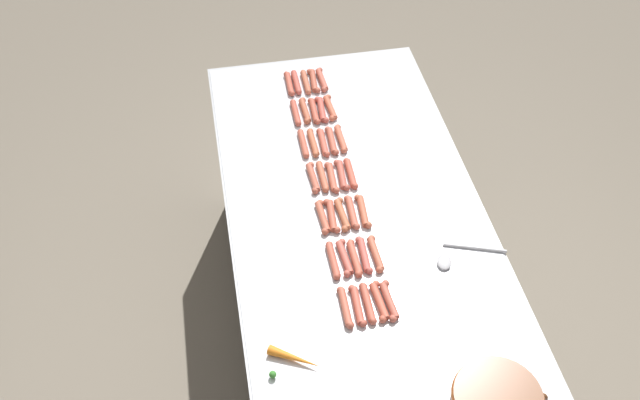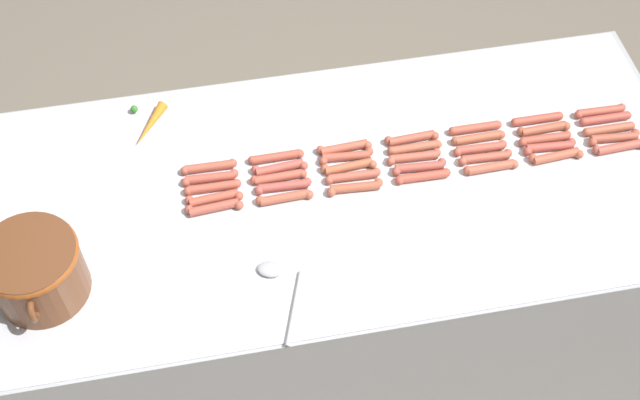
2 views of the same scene
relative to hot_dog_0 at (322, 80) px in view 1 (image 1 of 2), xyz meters
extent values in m
plane|color=#756B5B|center=(0.02, 0.83, -0.91)|extent=(20.00, 20.00, 0.00)
cube|color=#ADAFB5|center=(0.02, 0.83, -0.46)|extent=(0.94, 2.06, 0.89)
cube|color=silver|center=(0.02, 0.83, -0.02)|extent=(0.92, 2.02, 0.00)
cylinder|color=#BC5847|center=(0.00, 0.00, 0.00)|extent=(0.03, 0.14, 0.03)
sphere|color=#BC5847|center=(0.00, -0.07, 0.00)|extent=(0.03, 0.03, 0.03)
sphere|color=#BC5847|center=(0.00, 0.07, 0.00)|extent=(0.03, 0.03, 0.03)
cylinder|color=#BD5B41|center=(0.00, 0.20, 0.00)|extent=(0.04, 0.14, 0.03)
sphere|color=#BD5B41|center=(0.00, 0.13, 0.00)|extent=(0.03, 0.03, 0.03)
sphere|color=#BD5B41|center=(0.01, 0.27, 0.00)|extent=(0.03, 0.03, 0.03)
cylinder|color=#BB5C44|center=(0.00, 0.40, 0.00)|extent=(0.03, 0.14, 0.03)
sphere|color=#BB5C44|center=(0.00, 0.33, 0.00)|extent=(0.03, 0.03, 0.03)
sphere|color=#BB5C44|center=(0.00, 0.47, 0.00)|extent=(0.03, 0.03, 0.03)
cylinder|color=#BE503D|center=(0.00, 0.60, 0.00)|extent=(0.03, 0.14, 0.03)
sphere|color=#BE503D|center=(0.00, 0.53, 0.00)|extent=(0.03, 0.03, 0.03)
sphere|color=#BE503D|center=(0.00, 0.67, 0.00)|extent=(0.03, 0.03, 0.03)
cylinder|color=#B5583E|center=(0.00, 0.80, 0.00)|extent=(0.03, 0.14, 0.03)
sphere|color=#B5583E|center=(0.00, 0.73, 0.00)|extent=(0.03, 0.03, 0.03)
sphere|color=#B5583E|center=(-0.01, 0.87, 0.00)|extent=(0.03, 0.03, 0.03)
cylinder|color=#B55A42|center=(0.00, 1.00, 0.00)|extent=(0.03, 0.14, 0.03)
sphere|color=#B55A42|center=(0.00, 0.93, 0.00)|extent=(0.03, 0.03, 0.03)
sphere|color=#B55A42|center=(0.00, 1.07, 0.00)|extent=(0.03, 0.03, 0.03)
cylinder|color=#B15342|center=(0.00, 1.20, 0.00)|extent=(0.04, 0.14, 0.03)
sphere|color=#B15342|center=(0.00, 1.13, 0.00)|extent=(0.03, 0.03, 0.03)
sphere|color=#B15342|center=(0.01, 1.27, 0.00)|extent=(0.03, 0.03, 0.03)
cylinder|color=#B0543F|center=(0.04, 0.00, 0.00)|extent=(0.04, 0.14, 0.03)
sphere|color=#B0543F|center=(0.04, -0.07, 0.00)|extent=(0.03, 0.03, 0.03)
sphere|color=#B0543F|center=(0.03, 0.07, 0.00)|extent=(0.03, 0.03, 0.03)
cylinder|color=#BC5043|center=(0.04, 0.20, 0.00)|extent=(0.04, 0.14, 0.03)
sphere|color=#BC5043|center=(0.04, 0.13, 0.00)|extent=(0.03, 0.03, 0.03)
sphere|color=#BC5043|center=(0.03, 0.27, 0.00)|extent=(0.03, 0.03, 0.03)
cylinder|color=#B55743|center=(0.04, 0.40, 0.00)|extent=(0.03, 0.14, 0.03)
sphere|color=#B55743|center=(0.04, 0.33, 0.00)|extent=(0.03, 0.03, 0.03)
sphere|color=#B55743|center=(0.03, 0.47, 0.00)|extent=(0.03, 0.03, 0.03)
cylinder|color=#B15142|center=(0.04, 0.60, 0.00)|extent=(0.04, 0.14, 0.03)
sphere|color=#B15142|center=(0.04, 0.53, 0.00)|extent=(0.03, 0.03, 0.03)
sphere|color=#B15142|center=(0.03, 0.67, 0.00)|extent=(0.03, 0.03, 0.03)
cylinder|color=#B85945|center=(0.04, 0.80, 0.00)|extent=(0.03, 0.14, 0.03)
sphere|color=#B85945|center=(0.04, 0.73, 0.00)|extent=(0.03, 0.03, 0.03)
sphere|color=#B85945|center=(0.04, 0.87, 0.00)|extent=(0.03, 0.03, 0.03)
cylinder|color=#B85147|center=(0.04, 1.00, 0.00)|extent=(0.03, 0.14, 0.03)
sphere|color=#B85147|center=(0.04, 0.93, 0.00)|extent=(0.03, 0.03, 0.03)
sphere|color=#B85147|center=(0.04, 1.07, 0.00)|extent=(0.03, 0.03, 0.03)
cylinder|color=#BC543F|center=(0.03, 1.20, 0.00)|extent=(0.04, 0.14, 0.03)
sphere|color=#BC543F|center=(0.03, 1.13, 0.00)|extent=(0.03, 0.03, 0.03)
sphere|color=#BC543F|center=(0.04, 1.27, 0.00)|extent=(0.03, 0.03, 0.03)
cylinder|color=#B35E43|center=(0.07, 0.00, 0.00)|extent=(0.03, 0.14, 0.03)
sphere|color=#B35E43|center=(0.07, -0.07, 0.00)|extent=(0.03, 0.03, 0.03)
sphere|color=#B35E43|center=(0.07, 0.07, 0.00)|extent=(0.03, 0.03, 0.03)
cylinder|color=#B1503E|center=(0.07, 0.21, 0.00)|extent=(0.03, 0.14, 0.03)
sphere|color=#B1503E|center=(0.07, 0.14, 0.00)|extent=(0.03, 0.03, 0.03)
sphere|color=#B1503E|center=(0.07, 0.28, 0.00)|extent=(0.03, 0.03, 0.03)
cylinder|color=#BD5342|center=(0.07, 0.41, 0.00)|extent=(0.03, 0.14, 0.03)
sphere|color=#BD5342|center=(0.07, 0.34, 0.00)|extent=(0.03, 0.03, 0.03)
sphere|color=#BD5342|center=(0.07, 0.48, 0.00)|extent=(0.03, 0.03, 0.03)
cylinder|color=#B95944|center=(0.08, 0.61, 0.00)|extent=(0.03, 0.14, 0.03)
sphere|color=#B95944|center=(0.08, 0.54, 0.00)|extent=(0.03, 0.03, 0.03)
sphere|color=#B95944|center=(0.07, 0.68, 0.00)|extent=(0.03, 0.03, 0.03)
cylinder|color=#B25E3E|center=(0.08, 0.80, 0.00)|extent=(0.04, 0.14, 0.03)
sphere|color=#B25E3E|center=(0.07, 0.73, 0.00)|extent=(0.03, 0.03, 0.03)
sphere|color=#B25E3E|center=(0.08, 0.87, 0.00)|extent=(0.03, 0.03, 0.03)
cylinder|color=#B85641|center=(0.07, 1.01, 0.00)|extent=(0.03, 0.14, 0.03)
sphere|color=#B85641|center=(0.07, 0.94, 0.00)|extent=(0.03, 0.03, 0.03)
sphere|color=#B85641|center=(0.08, 1.08, 0.00)|extent=(0.03, 0.03, 0.03)
cylinder|color=#B55340|center=(0.07, 1.20, 0.00)|extent=(0.03, 0.14, 0.03)
sphere|color=#B55340|center=(0.07, 1.13, 0.00)|extent=(0.03, 0.03, 0.03)
sphere|color=#B55340|center=(0.07, 1.27, 0.00)|extent=(0.03, 0.03, 0.03)
cylinder|color=#B64F42|center=(0.11, 0.00, 0.00)|extent=(0.03, 0.14, 0.03)
sphere|color=#B64F42|center=(0.11, -0.07, 0.00)|extent=(0.03, 0.03, 0.03)
sphere|color=#B64F42|center=(0.11, 0.07, 0.00)|extent=(0.03, 0.03, 0.03)
cylinder|color=#B0573D|center=(0.11, 0.20, 0.00)|extent=(0.03, 0.14, 0.03)
sphere|color=#B0573D|center=(0.11, 0.13, 0.00)|extent=(0.03, 0.03, 0.03)
sphere|color=#B0573D|center=(0.11, 0.27, 0.00)|extent=(0.03, 0.03, 0.03)
cylinder|color=#B35C3E|center=(0.11, 0.40, 0.00)|extent=(0.03, 0.14, 0.03)
sphere|color=#B35C3E|center=(0.11, 0.33, 0.00)|extent=(0.03, 0.03, 0.03)
sphere|color=#B35C3E|center=(0.11, 0.47, 0.00)|extent=(0.03, 0.03, 0.03)
cylinder|color=#B65C42|center=(0.11, 0.60, 0.00)|extent=(0.03, 0.14, 0.03)
sphere|color=#B65C42|center=(0.11, 0.53, 0.00)|extent=(0.03, 0.03, 0.03)
sphere|color=#B65C42|center=(0.11, 0.67, 0.00)|extent=(0.03, 0.03, 0.03)
cylinder|color=#B15440|center=(0.11, 0.80, 0.00)|extent=(0.04, 0.14, 0.03)
sphere|color=#B15440|center=(0.12, 0.73, 0.00)|extent=(0.03, 0.03, 0.03)
sphere|color=#B15440|center=(0.11, 0.87, 0.00)|extent=(0.03, 0.03, 0.03)
cylinder|color=#B75446|center=(0.11, 1.00, 0.00)|extent=(0.04, 0.14, 0.03)
sphere|color=#B75446|center=(0.10, 0.93, 0.00)|extent=(0.03, 0.03, 0.03)
sphere|color=#B75446|center=(0.11, 1.07, 0.00)|extent=(0.03, 0.03, 0.03)
cylinder|color=#BA5241|center=(0.11, 1.20, 0.00)|extent=(0.03, 0.14, 0.03)
sphere|color=#BA5241|center=(0.11, 1.13, 0.00)|extent=(0.03, 0.03, 0.03)
sphere|color=#BA5241|center=(0.11, 1.27, 0.00)|extent=(0.03, 0.03, 0.03)
cylinder|color=#BA5340|center=(0.15, 0.00, 0.00)|extent=(0.03, 0.14, 0.03)
sphere|color=#BA5340|center=(0.15, -0.07, 0.00)|extent=(0.03, 0.03, 0.03)
sphere|color=#BA5340|center=(0.14, 0.07, 0.00)|extent=(0.03, 0.03, 0.03)
cylinder|color=#B94F3E|center=(0.15, 0.20, 0.00)|extent=(0.03, 0.14, 0.03)
sphere|color=#B94F3E|center=(0.15, 0.13, 0.00)|extent=(0.03, 0.03, 0.03)
sphere|color=#B94F3E|center=(0.15, 0.27, 0.00)|extent=(0.03, 0.03, 0.03)
cylinder|color=#B85440|center=(0.15, 0.40, 0.00)|extent=(0.03, 0.14, 0.03)
sphere|color=#B85440|center=(0.15, 0.33, 0.00)|extent=(0.03, 0.03, 0.03)
sphere|color=#B85440|center=(0.15, 0.47, 0.00)|extent=(0.03, 0.03, 0.03)
cylinder|color=#B25642|center=(0.15, 0.60, 0.00)|extent=(0.03, 0.14, 0.03)
sphere|color=#B25642|center=(0.14, 0.53, 0.00)|extent=(0.03, 0.03, 0.03)
sphere|color=#B25642|center=(0.15, 0.66, 0.00)|extent=(0.03, 0.03, 0.03)
cylinder|color=#B85942|center=(0.15, 0.80, 0.00)|extent=(0.03, 0.14, 0.03)
sphere|color=#B85942|center=(0.14, 0.73, 0.00)|extent=(0.03, 0.03, 0.03)
sphere|color=#B85942|center=(0.15, 0.87, 0.00)|extent=(0.03, 0.03, 0.03)
cylinder|color=#B6523F|center=(0.15, 1.00, 0.00)|extent=(0.03, 0.14, 0.03)
sphere|color=#B6523F|center=(0.15, 0.93, 0.00)|extent=(0.03, 0.03, 0.03)
sphere|color=#B6523F|center=(0.15, 1.07, 0.00)|extent=(0.03, 0.03, 0.03)
cylinder|color=#B45641|center=(0.15, 1.20, 0.00)|extent=(0.03, 0.14, 0.03)
sphere|color=#B45641|center=(0.15, 1.13, 0.00)|extent=(0.03, 0.03, 0.03)
sphere|color=#B45641|center=(0.15, 1.27, 0.00)|extent=(0.03, 0.03, 0.03)
torus|color=#9E4A1B|center=(-0.17, 1.67, 0.15)|extent=(0.25, 0.25, 0.03)
cylinder|color=#B7B7BC|center=(-0.35, 1.03, -0.01)|extent=(0.21, 0.08, 0.01)
ellipsoid|color=#B7B7BC|center=(-0.23, 1.08, 0.00)|extent=(0.07, 0.08, 0.02)
cone|color=orange|center=(0.34, 1.36, 0.00)|extent=(0.16, 0.12, 0.03)
sphere|color=#387F2D|center=(0.41, 1.40, 0.00)|extent=(0.02, 0.02, 0.02)
camera|label=1|loc=(0.47, 2.50, 1.92)|focal=40.04mm
camera|label=2|loc=(-1.40, 1.16, 1.90)|focal=47.11mm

